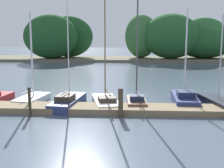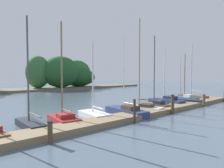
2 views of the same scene
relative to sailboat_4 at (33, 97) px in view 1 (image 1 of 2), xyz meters
The scene contains 10 objects.
dock_pier 4.07m from the sailboat_4, 31.34° to the right, with size 30.12×1.80×0.35m.
far_shore 29.37m from the sailboat_4, 83.34° to the left, with size 62.39×8.58×7.21m.
sailboat_4 is the anchor object (origin of this frame).
sailboat_5 2.68m from the sailboat_4, 19.54° to the right, with size 1.71×4.48×6.45m.
sailboat_6 4.85m from the sailboat_4, ahead, with size 2.15×4.04×8.20m.
sailboat_7 6.76m from the sailboat_4, ahead, with size 1.21×3.12×6.90m.
sailboat_8 9.75m from the sailboat_4, ahead, with size 1.53×4.10×6.00m.
sailboat_9 11.71m from the sailboat_4, ahead, with size 2.05×4.47×5.56m.
mooring_piling_2 3.48m from the sailboat_4, 74.71° to the right, with size 0.19×0.19×1.61m.
mooring_piling_3 6.65m from the sailboat_4, 28.79° to the right, with size 0.30×0.30×1.58m.
Camera 1 is at (2.84, -5.69, 4.58)m, focal length 48.97 mm.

